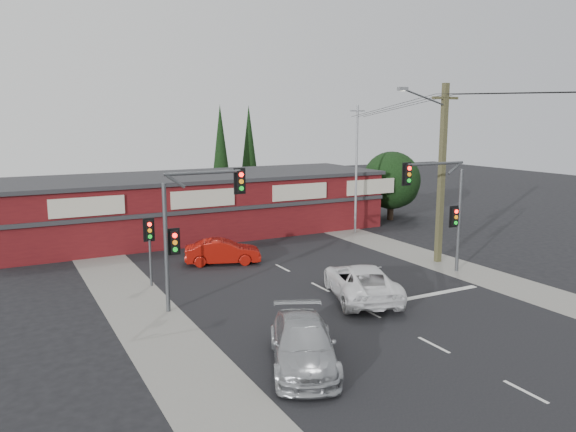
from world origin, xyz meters
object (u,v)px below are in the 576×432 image
white_suv (361,281)px  silver_suv (303,344)px  shop_building (198,204)px  red_sedan (223,252)px  utility_pole (440,168)px

white_suv → silver_suv: 7.63m
silver_suv → shop_building: shop_building is taller
red_sedan → shop_building: size_ratio=0.15×
utility_pole → shop_building: bearing=123.8°
white_suv → shop_building: (-1.80, 17.33, 1.35)m
white_suv → shop_building: shop_building is taller
silver_suv → red_sedan: bearing=104.0°
red_sedan → utility_pole: (10.90, -5.36, 4.70)m
utility_pole → white_suv: bearing=-156.2°
red_sedan → utility_pole: bearing=-97.1°
white_suv → utility_pole: bearing=-136.4°
red_sedan → shop_building: 8.89m
red_sedan → shop_building: bearing=9.0°
silver_suv → red_sedan: (2.48, 13.63, -0.05)m
shop_building → utility_pole: bearing=-56.2°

